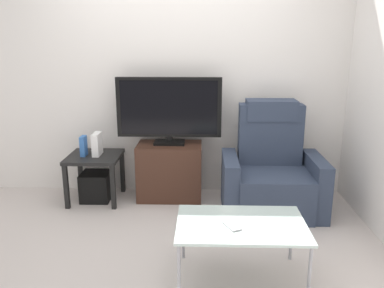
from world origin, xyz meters
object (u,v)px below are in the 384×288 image
object	(u,v)px
coffee_table	(241,227)
cell_phone	(232,226)
side_table	(95,162)
subwoofer_box	(96,186)
tv_stand	(170,171)
game_console	(97,144)
recliner_armchair	(272,173)
television	(169,109)
book_upright	(84,146)

from	to	relation	value
coffee_table	cell_phone	world-z (taller)	cell_phone
side_table	subwoofer_box	distance (m)	0.27
tv_stand	side_table	xyz separation A→B (m)	(-0.78, -0.08, 0.12)
subwoofer_box	coffee_table	xyz separation A→B (m)	(1.41, -1.41, 0.26)
side_table	cell_phone	xyz separation A→B (m)	(1.34, -1.47, 0.03)
subwoofer_box	coffee_table	distance (m)	2.01
tv_stand	subwoofer_box	xyz separation A→B (m)	(-0.78, -0.08, -0.15)
game_console	cell_phone	world-z (taller)	game_console
tv_stand	recliner_armchair	distance (m)	1.08
recliner_armchair	coffee_table	distance (m)	1.31
tv_stand	side_table	bearing A→B (deg)	-173.91
side_table	subwoofer_box	bearing A→B (deg)	161.57
tv_stand	television	bearing A→B (deg)	90.00
recliner_armchair	cell_phone	size ratio (longest dim) A/B	7.20
coffee_table	recliner_armchair	bearing A→B (deg)	71.44
side_table	book_upright	size ratio (longest dim) A/B	2.60
side_table	cell_phone	size ratio (longest dim) A/B	3.60
side_table	television	bearing A→B (deg)	7.45
tv_stand	coffee_table	distance (m)	1.63
tv_stand	coffee_table	xyz separation A→B (m)	(0.63, -1.50, 0.11)
recliner_armchair	coffee_table	bearing A→B (deg)	-103.74
coffee_table	cell_phone	bearing A→B (deg)	-139.62
recliner_armchair	side_table	xyz separation A→B (m)	(-1.83, 0.17, 0.04)
television	recliner_armchair	distance (m)	1.23
side_table	cell_phone	distance (m)	1.99
cell_phone	game_console	bearing A→B (deg)	106.25
subwoofer_box	game_console	world-z (taller)	game_console
cell_phone	subwoofer_box	bearing A→B (deg)	107.20
television	recliner_armchair	size ratio (longest dim) A/B	1.01
tv_stand	television	xyz separation A→B (m)	(0.00, 0.02, 0.67)
side_table	cell_phone	bearing A→B (deg)	-47.63
television	recliner_armchair	world-z (taller)	television
game_console	coffee_table	bearing A→B (deg)	-45.98
recliner_armchair	television	bearing A→B (deg)	170.10
subwoofer_box	cell_phone	size ratio (longest dim) A/B	2.01
tv_stand	side_table	distance (m)	0.80
television	book_upright	bearing A→B (deg)	-172.11
side_table	recliner_armchair	bearing A→B (deg)	-5.37
book_upright	cell_phone	world-z (taller)	book_upright
coffee_table	cell_phone	size ratio (longest dim) A/B	6.00
recliner_armchair	book_upright	bearing A→B (deg)	-179.68
recliner_armchair	cell_phone	xyz separation A→B (m)	(-0.49, -1.30, 0.07)
recliner_armchair	book_upright	distance (m)	1.95
television	side_table	bearing A→B (deg)	-172.55
book_upright	coffee_table	distance (m)	2.06
cell_phone	coffee_table	bearing A→B (deg)	15.21
television	game_console	distance (m)	0.83
recliner_armchair	cell_phone	distance (m)	1.39
television	coffee_table	world-z (taller)	television
recliner_armchair	game_console	distance (m)	1.82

